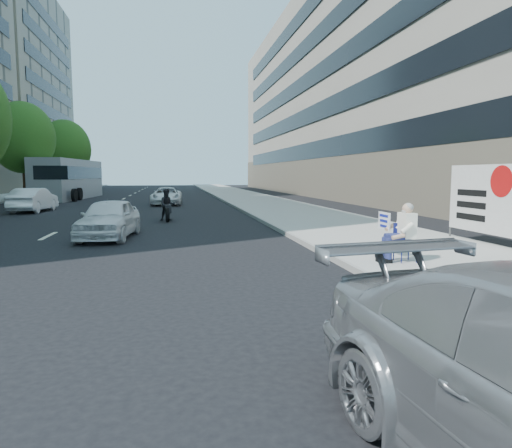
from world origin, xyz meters
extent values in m
plane|color=black|center=(0.00, 0.00, 0.00)|extent=(160.00, 160.00, 0.00)
cube|color=#9A9790|center=(4.00, 20.00, 0.07)|extent=(5.00, 120.00, 0.15)
cube|color=gray|center=(17.00, 32.00, 10.00)|extent=(14.00, 70.00, 20.00)
cylinder|color=#382616|center=(-13.70, 30.00, 1.49)|extent=(0.30, 0.30, 2.97)
ellipsoid|color=#245115|center=(-13.70, 30.00, 4.89)|extent=(4.80, 4.80, 5.52)
cylinder|color=#382616|center=(-13.70, 44.00, 1.31)|extent=(0.30, 0.30, 2.62)
ellipsoid|color=#245115|center=(-13.70, 44.00, 4.79)|extent=(5.40, 5.40, 6.21)
cylinder|color=navy|center=(2.57, 0.76, 0.38)|extent=(0.02, 0.02, 0.45)
cylinder|color=navy|center=(2.93, 0.76, 0.38)|extent=(0.02, 0.02, 0.45)
cylinder|color=navy|center=(2.57, 1.12, 0.38)|extent=(0.02, 0.02, 0.45)
cylinder|color=navy|center=(2.93, 1.12, 0.38)|extent=(0.02, 0.02, 0.45)
cube|color=navy|center=(2.75, 0.94, 0.61)|extent=(0.40, 0.40, 0.03)
cube|color=navy|center=(2.75, 1.13, 0.80)|extent=(0.40, 0.02, 0.40)
cylinder|color=navy|center=(2.53, 0.84, 0.70)|extent=(0.44, 0.17, 0.17)
cylinder|color=navy|center=(2.31, 0.84, 0.47)|extent=(0.14, 0.14, 0.46)
cube|color=black|center=(2.25, 0.84, 0.20)|extent=(0.26, 0.11, 0.10)
cylinder|color=navy|center=(2.53, 1.04, 0.70)|extent=(0.44, 0.17, 0.17)
cylinder|color=navy|center=(2.31, 1.04, 0.47)|extent=(0.14, 0.14, 0.46)
cube|color=black|center=(2.25, 1.04, 0.20)|extent=(0.26, 0.11, 0.10)
cube|color=white|center=(2.77, 0.94, 0.96)|extent=(0.26, 0.42, 0.56)
sphere|color=tan|center=(2.77, 0.94, 1.33)|extent=(0.23, 0.23, 0.23)
ellipsoid|color=gray|center=(2.79, 0.94, 1.36)|extent=(0.22, 0.24, 0.19)
ellipsoid|color=gray|center=(2.69, 0.94, 1.26)|extent=(0.10, 0.14, 0.13)
cylinder|color=white|center=(2.65, 0.70, 0.93)|extent=(0.30, 0.10, 0.25)
cylinder|color=tan|center=(2.45, 0.70, 0.75)|extent=(0.29, 0.09, 0.14)
cylinder|color=white|center=(2.70, 1.20, 0.98)|extent=(0.26, 0.20, 0.32)
cylinder|color=tan|center=(2.57, 1.34, 0.88)|extent=(0.30, 0.21, 0.18)
cube|color=white|center=(2.50, 1.49, 1.01)|extent=(0.03, 0.55, 0.40)
cylinder|color=#4C4C4C|center=(6.20, 4.53, 1.25)|extent=(0.06, 0.06, 2.20)
cube|color=silver|center=(6.18, 3.03, 1.40)|extent=(0.04, 3.00, 1.90)
cylinder|color=#A50C0C|center=(6.16, 2.33, 1.90)|extent=(0.01, 0.84, 0.84)
cube|color=black|center=(6.16, 3.53, 1.55)|extent=(0.01, 1.30, 0.18)
cube|color=black|center=(6.16, 3.53, 1.20)|extent=(0.01, 1.30, 0.18)
cube|color=black|center=(6.16, 3.53, 0.85)|extent=(0.01, 1.30, 0.18)
imported|color=white|center=(-4.39, 7.13, 0.65)|extent=(1.93, 3.95, 1.30)
imported|color=white|center=(-9.98, 18.82, 0.66)|extent=(1.73, 4.12, 1.32)
imported|color=white|center=(-2.77, 23.41, 0.59)|extent=(2.14, 4.35, 1.19)
cylinder|color=black|center=(-2.58, 11.88, 0.32)|extent=(0.18, 0.65, 0.64)
cylinder|color=black|center=(-2.58, 13.28, 0.32)|extent=(0.18, 0.65, 0.64)
cube|color=black|center=(-2.58, 12.58, 0.55)|extent=(0.36, 1.22, 0.35)
imported|color=black|center=(-2.58, 12.48, 0.71)|extent=(0.74, 0.60, 1.42)
cube|color=gray|center=(-10.99, 32.84, 1.65)|extent=(3.54, 12.17, 3.30)
cube|color=black|center=(-12.26, 32.84, 2.20)|extent=(1.07, 11.46, 1.00)
cube|color=black|center=(-9.72, 32.84, 2.20)|extent=(1.07, 11.46, 1.00)
cube|color=black|center=(-10.99, 26.82, 2.20)|extent=(2.40, 0.27, 1.00)
cylinder|color=black|center=(-12.24, 28.34, 0.50)|extent=(0.34, 1.02, 1.00)
cylinder|color=black|center=(-9.74, 28.34, 0.50)|extent=(0.34, 1.02, 1.00)
cylinder|color=black|center=(-12.24, 30.34, 0.50)|extent=(0.34, 1.02, 1.00)
cylinder|color=black|center=(-9.74, 30.34, 0.50)|extent=(0.34, 1.02, 1.00)
cylinder|color=black|center=(-12.24, 36.34, 0.50)|extent=(0.34, 1.02, 1.00)
cylinder|color=black|center=(-9.74, 36.34, 0.50)|extent=(0.34, 1.02, 1.00)
cylinder|color=black|center=(-12.24, 37.84, 0.50)|extent=(0.34, 1.02, 1.00)
cylinder|color=black|center=(-9.74, 37.84, 0.50)|extent=(0.34, 1.02, 1.00)
camera|label=1|loc=(-2.29, -8.30, 2.08)|focal=32.00mm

